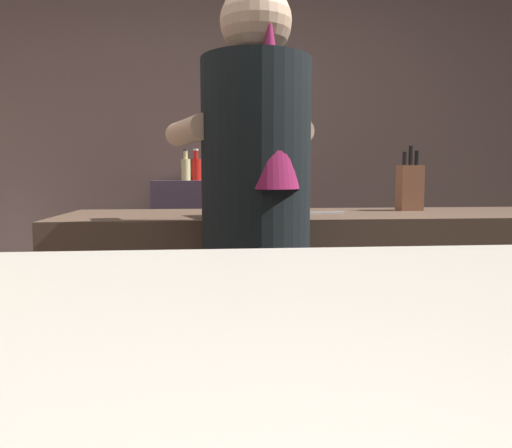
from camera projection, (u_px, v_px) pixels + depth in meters
name	position (u px, v px, depth m)	size (l,w,h in m)	color
wall_back	(225.00, 139.00, 3.37)	(5.20, 0.10, 2.70)	brown
prep_counter	(319.00, 322.00, 2.04)	(2.10, 0.60, 0.94)	#4F3A2D
back_shelf	(222.00, 260.00, 3.17)	(0.87, 0.36, 1.06)	#3F303F
bartender	(257.00, 216.00, 1.50)	(0.50, 0.55, 1.66)	#2B313D
knife_block	(410.00, 187.00, 2.12)	(0.10, 0.08, 0.29)	#8D5A3E
mixing_bowl	(237.00, 208.00, 1.93)	(0.19, 0.19, 0.05)	slate
chefs_knife	(315.00, 213.00, 1.93)	(0.24, 0.03, 0.01)	silver
bottle_vinegar	(186.00, 168.00, 3.05)	(0.06, 0.06, 0.20)	#D1CB83
bottle_soy	(273.00, 170.00, 3.15)	(0.07, 0.07, 0.18)	black
bottle_olive_oil	(196.00, 168.00, 3.11)	(0.06, 0.06, 0.20)	#B61914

